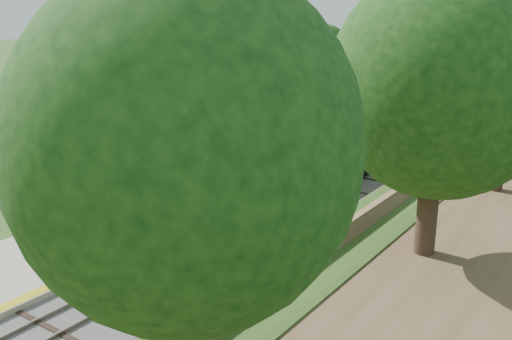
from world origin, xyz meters
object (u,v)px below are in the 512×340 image
Objects in this scene: station_building at (223,93)px; signal_platform at (102,182)px; train at (506,76)px; lamppost_far at (111,210)px; signal_farside at (404,157)px; signal_gantry at (494,71)px.

station_building reaches higher than signal_platform.
lamppost_far is at bearing -93.02° from train.
signal_farside reaches higher than train.
signal_farside is at bearing 55.53° from signal_platform.
station_building reaches higher than train.
signal_gantry is 17.94m from train.
train is at bearing 71.81° from station_building.
signal_gantry is at bearing 96.18° from signal_farside.
station_building is at bearing 154.88° from signal_farside.
station_building is 25.29m from signal_platform.
signal_farside is at bearing -25.12° from station_building.
station_building is at bearing -108.19° from train.
signal_gantry is (16.47, 24.99, 0.73)m from station_building.
station_building reaches higher than signal_gantry.
train is at bearing 86.98° from lamppost_far.
station_building is 1.02× the size of signal_gantry.
signal_platform is 1.02× the size of signal_farside.
lamppost_far is 15.78m from signal_farside.
signal_farside is at bearing -83.21° from train.
signal_gantry is at bearing 83.58° from signal_platform.
signal_gantry is 48.03m from signal_platform.
signal_platform is (-5.37, -47.72, -0.90)m from signal_gantry.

